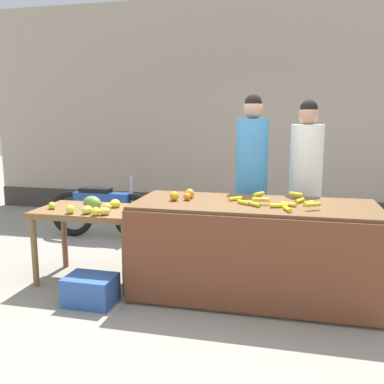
{
  "coord_description": "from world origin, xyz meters",
  "views": [
    {
      "loc": [
        0.66,
        -3.77,
        1.66
      ],
      "look_at": [
        -0.26,
        0.15,
        0.94
      ],
      "focal_mm": 39.17,
      "sensor_mm": 36.0,
      "label": 1
    }
  ],
  "objects_px": {
    "vendor_woman_white_shirt": "(305,187)",
    "produce_crate": "(91,290)",
    "produce_sack": "(184,241)",
    "parked_motorcycle": "(103,210)",
    "vendor_woman_blue_shirt": "(251,184)"
  },
  "relations": [
    {
      "from": "vendor_woman_white_shirt",
      "to": "produce_crate",
      "type": "bearing_deg",
      "value": -145.35
    },
    {
      "from": "produce_crate",
      "to": "produce_sack",
      "type": "bearing_deg",
      "value": 67.25
    },
    {
      "from": "parked_motorcycle",
      "to": "produce_crate",
      "type": "height_order",
      "value": "parked_motorcycle"
    },
    {
      "from": "vendor_woman_blue_shirt",
      "to": "produce_crate",
      "type": "xyz_separation_m",
      "value": [
        -1.31,
        -1.21,
        -0.83
      ]
    },
    {
      "from": "vendor_woman_blue_shirt",
      "to": "parked_motorcycle",
      "type": "bearing_deg",
      "value": 160.37
    },
    {
      "from": "vendor_woman_blue_shirt",
      "to": "vendor_woman_white_shirt",
      "type": "distance_m",
      "value": 0.57
    },
    {
      "from": "vendor_woman_white_shirt",
      "to": "produce_sack",
      "type": "relative_size",
      "value": 3.68
    },
    {
      "from": "produce_crate",
      "to": "produce_sack",
      "type": "relative_size",
      "value": 0.88
    },
    {
      "from": "parked_motorcycle",
      "to": "vendor_woman_white_shirt",
      "type": "bearing_deg",
      "value": -14.1
    },
    {
      "from": "vendor_woman_white_shirt",
      "to": "produce_crate",
      "type": "relative_size",
      "value": 4.18
    },
    {
      "from": "vendor_woman_blue_shirt",
      "to": "produce_crate",
      "type": "bearing_deg",
      "value": -137.17
    },
    {
      "from": "vendor_woman_white_shirt",
      "to": "parked_motorcycle",
      "type": "bearing_deg",
      "value": 165.9
    },
    {
      "from": "produce_sack",
      "to": "produce_crate",
      "type": "bearing_deg",
      "value": -112.75
    },
    {
      "from": "produce_sack",
      "to": "vendor_woman_white_shirt",
      "type": "bearing_deg",
      "value": 0.35
    },
    {
      "from": "vendor_woman_blue_shirt",
      "to": "parked_motorcycle",
      "type": "height_order",
      "value": "vendor_woman_blue_shirt"
    }
  ]
}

